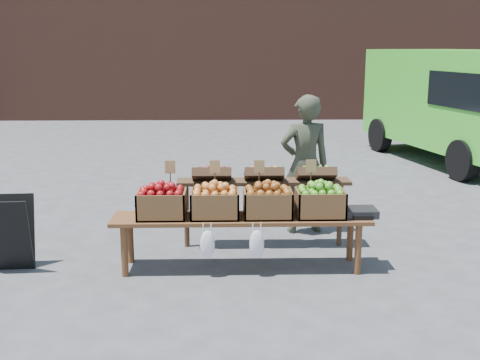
{
  "coord_description": "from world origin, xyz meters",
  "views": [
    {
      "loc": [
        -0.5,
        -5.96,
        2.33
      ],
      "look_at": [
        -0.33,
        0.58,
        0.85
      ],
      "focal_mm": 45.0,
      "sensor_mm": 36.0,
      "label": 1
    }
  ],
  "objects_px": {
    "vendor": "(305,164)",
    "weighing_scale": "(360,212)",
    "chalkboard_sign": "(7,233)",
    "delivery_van": "(463,107)",
    "crate_russet_pears": "(215,204)",
    "crate_green_apples": "(320,203)",
    "crate_red_apples": "(268,203)",
    "back_table": "(264,203)",
    "display_bench": "(241,242)",
    "crate_golden_apples": "(162,204)"
  },
  "relations": [
    {
      "from": "delivery_van",
      "to": "display_bench",
      "type": "height_order",
      "value": "delivery_van"
    },
    {
      "from": "weighing_scale",
      "to": "display_bench",
      "type": "bearing_deg",
      "value": 180.0
    },
    {
      "from": "chalkboard_sign",
      "to": "crate_russet_pears",
      "type": "height_order",
      "value": "crate_russet_pears"
    },
    {
      "from": "crate_green_apples",
      "to": "crate_red_apples",
      "type": "bearing_deg",
      "value": 180.0
    },
    {
      "from": "vendor",
      "to": "back_table",
      "type": "relative_size",
      "value": 0.83
    },
    {
      "from": "chalkboard_sign",
      "to": "crate_golden_apples",
      "type": "bearing_deg",
      "value": -4.97
    },
    {
      "from": "display_bench",
      "to": "crate_green_apples",
      "type": "relative_size",
      "value": 5.4
    },
    {
      "from": "delivery_van",
      "to": "crate_green_apples",
      "type": "relative_size",
      "value": 9.95
    },
    {
      "from": "back_table",
      "to": "crate_red_apples",
      "type": "bearing_deg",
      "value": -90.52
    },
    {
      "from": "crate_red_apples",
      "to": "crate_green_apples",
      "type": "bearing_deg",
      "value": 0.0
    },
    {
      "from": "chalkboard_sign",
      "to": "delivery_van",
      "type": "bearing_deg",
      "value": 35.66
    },
    {
      "from": "back_table",
      "to": "weighing_scale",
      "type": "distance_m",
      "value": 1.21
    },
    {
      "from": "delivery_van",
      "to": "crate_golden_apples",
      "type": "bearing_deg",
      "value": -145.36
    },
    {
      "from": "vendor",
      "to": "crate_red_apples",
      "type": "relative_size",
      "value": 3.48
    },
    {
      "from": "crate_red_apples",
      "to": "weighing_scale",
      "type": "distance_m",
      "value": 0.98
    },
    {
      "from": "chalkboard_sign",
      "to": "crate_red_apples",
      "type": "relative_size",
      "value": 1.59
    },
    {
      "from": "crate_golden_apples",
      "to": "back_table",
      "type": "bearing_deg",
      "value": 33.05
    },
    {
      "from": "chalkboard_sign",
      "to": "crate_russet_pears",
      "type": "xyz_separation_m",
      "value": [
        2.19,
        -0.03,
        0.31
      ]
    },
    {
      "from": "vendor",
      "to": "crate_red_apples",
      "type": "bearing_deg",
      "value": 55.95
    },
    {
      "from": "back_table",
      "to": "crate_red_apples",
      "type": "relative_size",
      "value": 4.2
    },
    {
      "from": "delivery_van",
      "to": "weighing_scale",
      "type": "xyz_separation_m",
      "value": [
        -3.35,
        -5.84,
        -0.5
      ]
    },
    {
      "from": "vendor",
      "to": "crate_golden_apples",
      "type": "height_order",
      "value": "vendor"
    },
    {
      "from": "crate_golden_apples",
      "to": "crate_green_apples",
      "type": "height_order",
      "value": "same"
    },
    {
      "from": "display_bench",
      "to": "crate_golden_apples",
      "type": "height_order",
      "value": "crate_golden_apples"
    },
    {
      "from": "back_table",
      "to": "crate_red_apples",
      "type": "height_order",
      "value": "back_table"
    },
    {
      "from": "crate_russet_pears",
      "to": "weighing_scale",
      "type": "relative_size",
      "value": 1.47
    },
    {
      "from": "crate_russet_pears",
      "to": "crate_green_apples",
      "type": "distance_m",
      "value": 1.1
    },
    {
      "from": "crate_russet_pears",
      "to": "weighing_scale",
      "type": "distance_m",
      "value": 1.53
    },
    {
      "from": "display_bench",
      "to": "crate_golden_apples",
      "type": "distance_m",
      "value": 0.93
    },
    {
      "from": "crate_red_apples",
      "to": "crate_green_apples",
      "type": "xyz_separation_m",
      "value": [
        0.55,
        0.0,
        0.0
      ]
    },
    {
      "from": "delivery_van",
      "to": "chalkboard_sign",
      "type": "relative_size",
      "value": 6.24
    },
    {
      "from": "vendor",
      "to": "weighing_scale",
      "type": "distance_m",
      "value": 1.37
    },
    {
      "from": "vendor",
      "to": "delivery_van",
      "type": "bearing_deg",
      "value": -140.05
    },
    {
      "from": "delivery_van",
      "to": "weighing_scale",
      "type": "bearing_deg",
      "value": -132.3
    },
    {
      "from": "crate_golden_apples",
      "to": "weighing_scale",
      "type": "relative_size",
      "value": 1.47
    },
    {
      "from": "display_bench",
      "to": "crate_russet_pears",
      "type": "height_order",
      "value": "crate_russet_pears"
    },
    {
      "from": "back_table",
      "to": "display_bench",
      "type": "distance_m",
      "value": 0.81
    },
    {
      "from": "vendor",
      "to": "chalkboard_sign",
      "type": "height_order",
      "value": "vendor"
    },
    {
      "from": "back_table",
      "to": "crate_russet_pears",
      "type": "relative_size",
      "value": 4.2
    },
    {
      "from": "crate_golden_apples",
      "to": "crate_russet_pears",
      "type": "bearing_deg",
      "value": 0.0
    },
    {
      "from": "vendor",
      "to": "back_table",
      "type": "distance_m",
      "value": 0.85
    },
    {
      "from": "delivery_van",
      "to": "back_table",
      "type": "height_order",
      "value": "delivery_van"
    },
    {
      "from": "delivery_van",
      "to": "crate_red_apples",
      "type": "height_order",
      "value": "delivery_van"
    },
    {
      "from": "delivery_van",
      "to": "crate_red_apples",
      "type": "bearing_deg",
      "value": -138.99
    },
    {
      "from": "delivery_van",
      "to": "crate_red_apples",
      "type": "distance_m",
      "value": 7.27
    },
    {
      "from": "back_table",
      "to": "crate_russet_pears",
      "type": "bearing_deg",
      "value": -127.7
    },
    {
      "from": "back_table",
      "to": "crate_russet_pears",
      "type": "height_order",
      "value": "back_table"
    },
    {
      "from": "crate_red_apples",
      "to": "weighing_scale",
      "type": "relative_size",
      "value": 1.47
    },
    {
      "from": "display_bench",
      "to": "crate_russet_pears",
      "type": "relative_size",
      "value": 5.4
    },
    {
      "from": "display_bench",
      "to": "crate_green_apples",
      "type": "distance_m",
      "value": 0.93
    }
  ]
}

